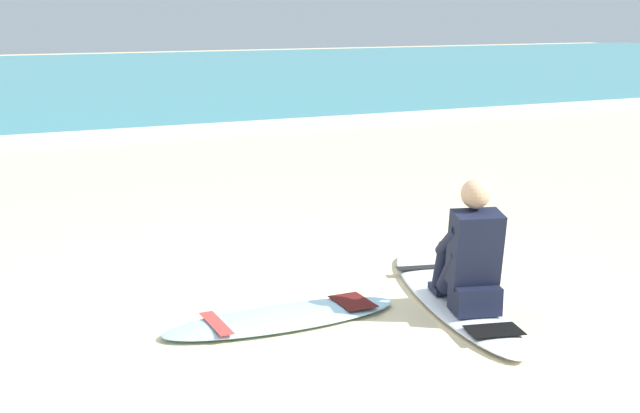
# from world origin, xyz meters

# --- Properties ---
(ground_plane) EXTENTS (80.00, 80.00, 0.00)m
(ground_plane) POSITION_xyz_m (0.00, 0.00, 0.00)
(ground_plane) COLOR beige
(breaking_foam) EXTENTS (80.00, 0.90, 0.11)m
(breaking_foam) POSITION_xyz_m (0.00, 9.17, 0.06)
(breaking_foam) COLOR white
(breaking_foam) RESTS_ON ground
(surfboard_main) EXTENTS (1.10, 2.49, 0.08)m
(surfboard_main) POSITION_xyz_m (1.09, -0.39, 0.04)
(surfboard_main) COLOR silver
(surfboard_main) RESTS_ON ground
(surfer_seated) EXTENTS (0.51, 0.76, 0.95)m
(surfer_seated) POSITION_xyz_m (1.02, -0.69, 0.44)
(surfer_seated) COLOR black
(surfer_seated) RESTS_ON surfboard_main
(surfboard_spare_near) EXTENTS (1.76, 0.54, 0.08)m
(surfboard_spare_near) POSITION_xyz_m (-0.24, -0.22, 0.04)
(surfboard_spare_near) COLOR #9ED1E5
(surfboard_spare_near) RESTS_ON ground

